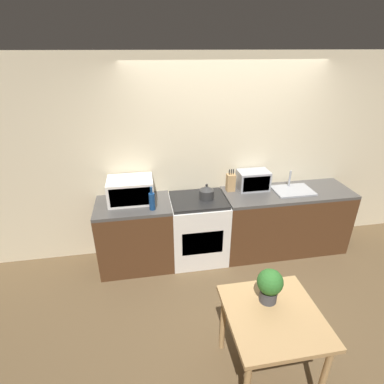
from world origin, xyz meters
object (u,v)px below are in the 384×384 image
object	(u,v)px
microwave	(131,190)
toaster_oven	(253,180)
stove_range	(198,229)
dining_table	(273,323)
bottle	(152,201)
kettle	(207,192)

from	to	relation	value
microwave	toaster_oven	size ratio (longest dim) A/B	1.34
stove_range	dining_table	world-z (taller)	stove_range
microwave	dining_table	size ratio (longest dim) A/B	0.72
microwave	bottle	distance (m)	0.36
bottle	toaster_oven	size ratio (longest dim) A/B	0.71
kettle	bottle	distance (m)	0.71
dining_table	stove_range	bearing A→B (deg)	98.95
stove_range	microwave	size ratio (longest dim) A/B	1.64
bottle	toaster_oven	distance (m)	1.40
microwave	toaster_oven	bearing A→B (deg)	2.41
toaster_oven	dining_table	size ratio (longest dim) A/B	0.54
kettle	microwave	world-z (taller)	microwave
toaster_oven	kettle	bearing A→B (deg)	-165.73
microwave	stove_range	bearing A→B (deg)	-6.19
stove_range	dining_table	size ratio (longest dim) A/B	1.18
microwave	dining_table	distance (m)	2.18
bottle	microwave	bearing A→B (deg)	132.76
toaster_oven	dining_table	xyz separation A→B (m)	(-0.50, -1.90, -0.40)
bottle	dining_table	xyz separation A→B (m)	(0.86, -1.56, -0.38)
bottle	dining_table	size ratio (longest dim) A/B	0.38
kettle	microwave	distance (m)	0.94
kettle	microwave	xyz separation A→B (m)	(-0.93, 0.10, 0.06)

